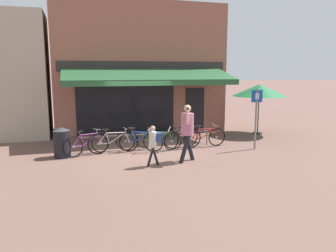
% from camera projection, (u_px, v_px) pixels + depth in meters
% --- Properties ---
extents(ground_plane, '(160.00, 160.00, 0.00)m').
position_uv_depth(ground_plane, '(144.00, 150.00, 12.06)').
color(ground_plane, brown).
extents(shop_front, '(7.81, 4.99, 5.92)m').
position_uv_depth(shop_front, '(139.00, 69.00, 15.71)').
color(shop_front, '#8E5647').
rests_on(shop_front, ground_plane).
extents(bike_rack_rail, '(4.86, 0.04, 0.57)m').
position_uv_depth(bike_rack_rail, '(148.00, 136.00, 12.17)').
color(bike_rack_rail, '#47494F').
rests_on(bike_rack_rail, ground_plane).
extents(bicycle_purple, '(1.64, 0.86, 0.88)m').
position_uv_depth(bicycle_purple, '(87.00, 144.00, 11.29)').
color(bicycle_purple, black).
rests_on(bicycle_purple, ground_plane).
extents(bicycle_silver, '(1.84, 0.52, 0.87)m').
position_uv_depth(bicycle_silver, '(114.00, 142.00, 11.57)').
color(bicycle_silver, black).
rests_on(bicycle_silver, ground_plane).
extents(bicycle_blue, '(1.63, 0.94, 0.89)m').
position_uv_depth(bicycle_blue, '(139.00, 141.00, 11.75)').
color(bicycle_blue, black).
rests_on(bicycle_blue, ground_plane).
extents(bicycle_green, '(1.63, 0.94, 0.83)m').
position_uv_depth(bicycle_green, '(158.00, 139.00, 12.16)').
color(bicycle_green, black).
rests_on(bicycle_green, ground_plane).
extents(bicycle_black, '(1.60, 0.79, 0.85)m').
position_uv_depth(bicycle_black, '(182.00, 138.00, 12.27)').
color(bicycle_black, black).
rests_on(bicycle_black, ground_plane).
extents(bicycle_red, '(1.76, 0.52, 0.86)m').
position_uv_depth(bicycle_red, '(204.00, 137.00, 12.47)').
color(bicycle_red, black).
rests_on(bicycle_red, ground_plane).
extents(pedestrian_adult, '(0.63, 0.69, 1.84)m').
position_uv_depth(pedestrian_adult, '(187.00, 127.00, 10.33)').
color(pedestrian_adult, black).
rests_on(pedestrian_adult, ground_plane).
extents(pedestrian_child, '(0.48, 0.36, 1.26)m').
position_uv_depth(pedestrian_child, '(154.00, 141.00, 9.88)').
color(pedestrian_child, black).
rests_on(pedestrian_child, ground_plane).
extents(litter_bin, '(0.56, 0.56, 1.02)m').
position_uv_depth(litter_bin, '(62.00, 142.00, 10.98)').
color(litter_bin, black).
rests_on(litter_bin, ground_plane).
extents(parking_sign, '(0.44, 0.07, 2.25)m').
position_uv_depth(parking_sign, '(256.00, 112.00, 11.96)').
color(parking_sign, slate).
rests_on(parking_sign, ground_plane).
extents(cafe_parasol, '(2.42, 2.42, 2.29)m').
position_uv_depth(cafe_parasol, '(259.00, 90.00, 14.85)').
color(cafe_parasol, '#4C3D2D').
rests_on(cafe_parasol, ground_plane).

